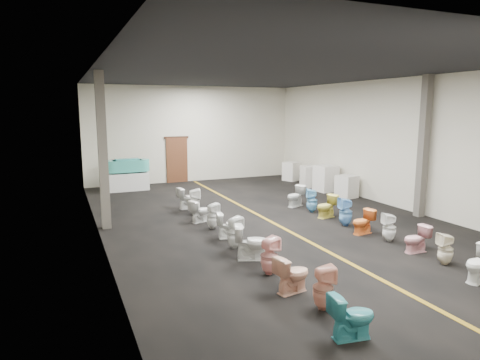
% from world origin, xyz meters
% --- Properties ---
extents(floor, '(16.00, 16.00, 0.00)m').
position_xyz_m(floor, '(0.00, 0.00, 0.00)').
color(floor, black).
rests_on(floor, ground).
extents(ceiling, '(16.00, 16.00, 0.00)m').
position_xyz_m(ceiling, '(0.00, 0.00, 4.50)').
color(ceiling, black).
rests_on(ceiling, ground).
extents(wall_back, '(10.00, 0.00, 10.00)m').
position_xyz_m(wall_back, '(0.00, 8.00, 2.25)').
color(wall_back, beige).
rests_on(wall_back, ground).
extents(wall_left, '(0.00, 16.00, 16.00)m').
position_xyz_m(wall_left, '(-5.00, 0.00, 2.25)').
color(wall_left, beige).
rests_on(wall_left, ground).
extents(wall_right, '(0.00, 16.00, 16.00)m').
position_xyz_m(wall_right, '(5.00, 0.00, 2.25)').
color(wall_right, beige).
rests_on(wall_right, ground).
extents(aisle_stripe, '(0.12, 15.60, 0.01)m').
position_xyz_m(aisle_stripe, '(0.00, 0.00, 0.00)').
color(aisle_stripe, '#8B6714').
rests_on(aisle_stripe, floor).
extents(back_door, '(1.00, 0.10, 2.10)m').
position_xyz_m(back_door, '(-0.80, 7.94, 1.05)').
color(back_door, '#562D19').
rests_on(back_door, floor).
extents(door_frame, '(1.15, 0.08, 0.10)m').
position_xyz_m(door_frame, '(-0.80, 7.95, 2.12)').
color(door_frame, '#331C11').
rests_on(door_frame, back_door).
extents(column_left, '(0.25, 0.25, 4.50)m').
position_xyz_m(column_left, '(-4.75, 1.00, 2.25)').
color(column_left, '#59544C').
rests_on(column_left, floor).
extents(column_right, '(0.25, 0.25, 4.50)m').
position_xyz_m(column_right, '(4.75, -1.50, 2.25)').
color(column_right, '#59544C').
rests_on(column_right, floor).
extents(display_table, '(1.68, 0.87, 0.74)m').
position_xyz_m(display_table, '(-3.26, 6.80, 0.37)').
color(display_table, silver).
rests_on(display_table, floor).
extents(bathtub, '(1.86, 0.69, 0.55)m').
position_xyz_m(bathtub, '(-3.26, 6.80, 1.07)').
color(bathtub, teal).
rests_on(bathtub, display_table).
extents(appliance_crate_a, '(0.82, 0.82, 0.87)m').
position_xyz_m(appliance_crate_a, '(4.40, 1.85, 0.44)').
color(appliance_crate_a, silver).
rests_on(appliance_crate_a, floor).
extents(appliance_crate_b, '(0.86, 0.86, 1.09)m').
position_xyz_m(appliance_crate_b, '(4.40, 3.29, 0.55)').
color(appliance_crate_b, silver).
rests_on(appliance_crate_b, floor).
extents(appliance_crate_c, '(0.98, 0.98, 0.92)m').
position_xyz_m(appliance_crate_c, '(4.40, 4.42, 0.46)').
color(appliance_crate_c, silver).
rests_on(appliance_crate_c, floor).
extents(appliance_crate_d, '(0.84, 0.84, 0.90)m').
position_xyz_m(appliance_crate_d, '(4.40, 6.23, 0.45)').
color(appliance_crate_d, white).
rests_on(appliance_crate_d, floor).
extents(toilet_left_0, '(0.75, 0.49, 0.71)m').
position_xyz_m(toilet_left_0, '(-1.97, -6.80, 0.36)').
color(toilet_left_0, teal).
rests_on(toilet_left_0, floor).
extents(toilet_left_1, '(0.43, 0.42, 0.80)m').
position_xyz_m(toilet_left_1, '(-1.84, -5.83, 0.40)').
color(toilet_left_1, '#E09A83').
rests_on(toilet_left_1, floor).
extents(toilet_left_2, '(0.77, 0.53, 0.72)m').
position_xyz_m(toilet_left_2, '(-1.97, -5.00, 0.36)').
color(toilet_left_2, '#ECAF93').
rests_on(toilet_left_2, floor).
extents(toilet_left_3, '(0.45, 0.44, 0.81)m').
position_xyz_m(toilet_left_3, '(-1.97, -4.04, 0.41)').
color(toilet_left_3, '#E7A49E').
rests_on(toilet_left_3, floor).
extents(toilet_left_4, '(0.91, 0.72, 0.82)m').
position_xyz_m(toilet_left_4, '(-1.93, -3.06, 0.41)').
color(toilet_left_4, white).
rests_on(toilet_left_4, floor).
extents(toilet_left_5, '(0.44, 0.44, 0.80)m').
position_xyz_m(toilet_left_5, '(-2.00, -2.16, 0.40)').
color(toilet_left_5, silver).
rests_on(toilet_left_5, floor).
extents(toilet_left_6, '(0.76, 0.54, 0.70)m').
position_xyz_m(toilet_left_6, '(-1.80, -1.32, 0.35)').
color(toilet_left_6, white).
rests_on(toilet_left_6, floor).
extents(toilet_left_7, '(0.40, 0.40, 0.75)m').
position_xyz_m(toilet_left_7, '(-1.92, -0.29, 0.38)').
color(toilet_left_7, silver).
rests_on(toilet_left_7, floor).
extents(toilet_left_8, '(0.77, 0.60, 0.69)m').
position_xyz_m(toilet_left_8, '(-2.02, 0.58, 0.34)').
color(toilet_left_8, white).
rests_on(toilet_left_8, floor).
extents(toilet_left_9, '(0.46, 0.45, 0.86)m').
position_xyz_m(toilet_left_9, '(-1.92, 1.55, 0.43)').
color(toilet_left_9, white).
rests_on(toilet_left_9, floor).
extents(toilet_left_10, '(0.78, 0.51, 0.75)m').
position_xyz_m(toilet_left_10, '(-1.85, 2.44, 0.38)').
color(toilet_left_10, white).
rests_on(toilet_left_10, floor).
extents(toilet_right_1, '(0.81, 0.57, 0.75)m').
position_xyz_m(toilet_right_1, '(1.75, -6.03, 0.37)').
color(toilet_right_1, white).
rests_on(toilet_right_1, floor).
extents(toilet_right_2, '(0.40, 0.40, 0.73)m').
position_xyz_m(toilet_right_2, '(1.90, -5.06, 0.36)').
color(toilet_right_2, '#F3E7CA').
rests_on(toilet_right_2, floor).
extents(toilet_right_3, '(0.66, 0.39, 0.66)m').
position_xyz_m(toilet_right_3, '(1.94, -4.18, 0.33)').
color(toilet_right_3, '#ECA8AE').
rests_on(toilet_right_3, floor).
extents(toilet_right_4, '(0.43, 0.43, 0.76)m').
position_xyz_m(toilet_right_4, '(1.94, -3.25, 0.38)').
color(toilet_right_4, white).
rests_on(toilet_right_4, floor).
extents(toilet_right_5, '(0.72, 0.48, 0.68)m').
position_xyz_m(toilet_right_5, '(1.76, -2.41, 0.34)').
color(toilet_right_5, orange).
rests_on(toilet_right_5, floor).
extents(toilet_right_6, '(0.44, 0.44, 0.85)m').
position_xyz_m(toilet_right_6, '(1.82, -1.54, 0.43)').
color(toilet_right_6, '#6FB0E8').
rests_on(toilet_right_6, floor).
extents(toilet_right_7, '(0.79, 0.55, 0.73)m').
position_xyz_m(toilet_right_7, '(1.86, -0.50, 0.37)').
color(toilet_right_7, '#DDCE4F').
rests_on(toilet_right_7, floor).
extents(toilet_right_8, '(0.49, 0.48, 0.80)m').
position_xyz_m(toilet_right_8, '(1.83, 0.31, 0.40)').
color(toilet_right_8, '#76BFEA').
rests_on(toilet_right_8, floor).
extents(toilet_right_9, '(0.84, 0.66, 0.75)m').
position_xyz_m(toilet_right_9, '(1.76, 1.27, 0.37)').
color(toilet_right_9, silver).
rests_on(toilet_right_9, floor).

